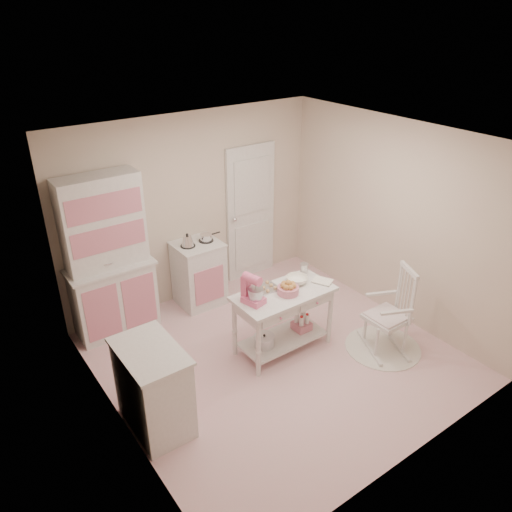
% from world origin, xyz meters
% --- Properties ---
extents(room_shell, '(3.84, 3.84, 2.62)m').
position_xyz_m(room_shell, '(0.00, 0.00, 1.65)').
color(room_shell, pink).
rests_on(room_shell, ground).
extents(door, '(0.82, 0.05, 2.04)m').
position_xyz_m(door, '(0.95, 1.87, 1.02)').
color(door, silver).
rests_on(door, ground).
extents(hutch, '(1.06, 0.50, 2.08)m').
position_xyz_m(hutch, '(-1.31, 1.66, 1.04)').
color(hutch, silver).
rests_on(hutch, ground).
extents(stove, '(0.62, 0.57, 0.92)m').
position_xyz_m(stove, '(-0.11, 1.61, 0.46)').
color(stove, silver).
rests_on(stove, ground).
extents(base_cabinet, '(0.54, 0.84, 0.92)m').
position_xyz_m(base_cabinet, '(-1.63, -0.15, 0.46)').
color(base_cabinet, silver).
rests_on(base_cabinet, ground).
extents(lace_rug, '(0.92, 0.92, 0.01)m').
position_xyz_m(lace_rug, '(1.18, -0.64, 0.01)').
color(lace_rug, white).
rests_on(lace_rug, ground).
extents(rocking_chair, '(0.73, 0.85, 1.10)m').
position_xyz_m(rocking_chair, '(1.18, -0.64, 0.55)').
color(rocking_chair, silver).
rests_on(rocking_chair, ground).
extents(work_table, '(1.20, 0.60, 0.80)m').
position_xyz_m(work_table, '(0.17, 0.09, 0.40)').
color(work_table, silver).
rests_on(work_table, ground).
extents(stand_mixer, '(0.26, 0.32, 0.34)m').
position_xyz_m(stand_mixer, '(-0.25, 0.11, 0.97)').
color(stand_mixer, '#E4608B').
rests_on(stand_mixer, work_table).
extents(cookie_tray, '(0.34, 0.24, 0.02)m').
position_xyz_m(cookie_tray, '(0.02, 0.27, 0.81)').
color(cookie_tray, silver).
rests_on(cookie_tray, work_table).
extents(bread_basket, '(0.25, 0.25, 0.09)m').
position_xyz_m(bread_basket, '(0.19, 0.04, 0.85)').
color(bread_basket, '#D0778C').
rests_on(bread_basket, work_table).
extents(mixing_bowl, '(0.26, 0.26, 0.08)m').
position_xyz_m(mixing_bowl, '(0.43, 0.17, 0.84)').
color(mixing_bowl, white).
rests_on(mixing_bowl, work_table).
extents(metal_pitcher, '(0.10, 0.10, 0.17)m').
position_xyz_m(metal_pitcher, '(0.61, 0.25, 0.89)').
color(metal_pitcher, silver).
rests_on(metal_pitcher, work_table).
extents(recipe_book, '(0.26, 0.28, 0.02)m').
position_xyz_m(recipe_book, '(0.62, -0.03, 0.81)').
color(recipe_book, white).
rests_on(recipe_book, work_table).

